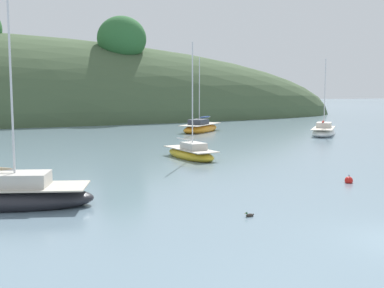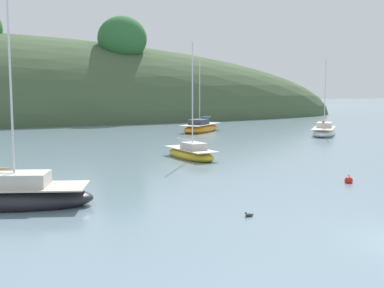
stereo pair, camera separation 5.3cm
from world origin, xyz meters
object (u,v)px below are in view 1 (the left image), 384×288
Objects in this scene: sailboat_cream_ketch at (323,131)px; mooring_buoy_outer at (349,181)px; sailboat_red_portside at (191,153)px; sailboat_navy_dinghy at (200,128)px; sailboat_yellow_far at (8,196)px; duck_lone_right at (249,215)px.

mooring_buoy_outer is (-15.57, -23.25, -0.30)m from sailboat_cream_ketch.
sailboat_red_portside is at bearing 110.67° from mooring_buoy_outer.
sailboat_yellow_far is at bearing -125.01° from sailboat_navy_dinghy.
sailboat_red_portside is 16.67m from duck_lone_right.
sailboat_navy_dinghy is 1.05× the size of sailboat_cream_ketch.
mooring_buoy_outer reaches higher than duck_lone_right.
sailboat_navy_dinghy is 32.69m from mooring_buoy_outer.
sailboat_navy_dinghy is 14.16m from sailboat_cream_ketch.
sailboat_red_portside is 22.40m from sailboat_navy_dinghy.
sailboat_cream_ketch is (10.85, -9.09, -0.03)m from sailboat_navy_dinghy.
sailboat_red_portside is 0.95× the size of sailboat_navy_dinghy.
sailboat_navy_dinghy is at bearing 65.69° from sailboat_red_portside.
sailboat_yellow_far is 20.32× the size of mooring_buoy_outer.
sailboat_cream_ketch is at bearing 34.14° from sailboat_yellow_far.
sailboat_navy_dinghy is at bearing 70.37° from duck_lone_right.
sailboat_red_portside is at bearing 40.64° from sailboat_yellow_far.
sailboat_cream_ketch reaches higher than mooring_buoy_outer.
mooring_buoy_outer is 1.27× the size of duck_lone_right.
mooring_buoy_outer is at bearing -123.80° from sailboat_cream_ketch.
mooring_buoy_outer is (-4.72, -32.35, -0.33)m from sailboat_navy_dinghy.
sailboat_navy_dinghy is 21.11× the size of duck_lone_right.
sailboat_navy_dinghy is (21.95, 31.33, 0.00)m from sailboat_yellow_far.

